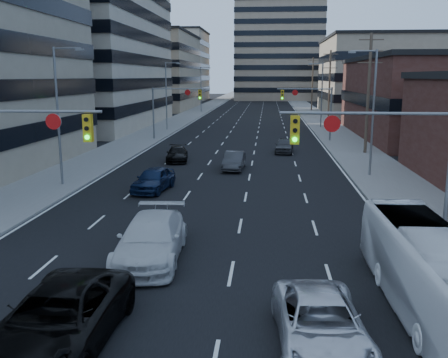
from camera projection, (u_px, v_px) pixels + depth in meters
name	position (u px, v px, depth m)	size (l,w,h in m)	color
road_surface	(257.00, 102.00, 139.61)	(18.00, 300.00, 0.02)	black
sidewalk_left	(216.00, 102.00, 140.58)	(5.00, 300.00, 0.15)	slate
sidewalk_right	(299.00, 102.00, 138.61)	(5.00, 300.00, 0.15)	slate
office_left_mid	(57.00, 27.00, 70.81)	(26.00, 34.00, 28.00)	#ADA089
office_left_far	(147.00, 72.00, 110.79)	(20.00, 30.00, 16.00)	gray
storefront_right_mid	(447.00, 99.00, 58.60)	(20.00, 30.00, 9.00)	#472119
office_right_far	(384.00, 77.00, 95.08)	(22.00, 28.00, 14.00)	gray
apartment_tower	(280.00, 4.00, 152.75)	(26.00, 26.00, 58.00)	gray
bg_block_left	(165.00, 67.00, 149.75)	(24.00, 24.00, 20.00)	#ADA089
bg_block_right	(375.00, 81.00, 135.66)	(22.00, 22.00, 12.00)	gray
signal_near_left	(9.00, 147.00, 20.35)	(6.59, 0.33, 6.00)	slate
signal_near_right	(382.00, 152.00, 19.07)	(6.59, 0.33, 6.00)	slate
signal_far_left	(173.00, 102.00, 56.47)	(6.09, 0.33, 6.00)	slate
signal_far_right	(310.00, 103.00, 55.16)	(6.09, 0.33, 6.00)	slate
utility_pole_block	(368.00, 92.00, 45.70)	(2.20, 0.28, 11.00)	#4C3D2D
utility_pole_midblock	(329.00, 86.00, 74.96)	(2.20, 0.28, 11.00)	#4C3D2D
utility_pole_distant	(312.00, 83.00, 104.23)	(2.20, 0.28, 11.00)	#4C3D2D
streetlight_left_near	(60.00, 110.00, 32.16)	(2.03, 0.22, 9.00)	slate
streetlight_left_mid	(167.00, 93.00, 66.31)	(2.03, 0.22, 9.00)	slate
streetlight_left_far	(202.00, 87.00, 100.46)	(2.03, 0.22, 9.00)	slate
streetlight_right_near	(371.00, 107.00, 35.27)	(2.03, 0.22, 9.00)	slate
streetlight_right_far	(321.00, 92.00, 69.42)	(2.03, 0.22, 9.00)	slate
black_pickup	(58.00, 319.00, 13.27)	(2.76, 5.99, 1.66)	black
white_van	(151.00, 239.00, 19.73)	(2.42, 5.96, 1.73)	silver
silver_suv	(321.00, 324.00, 13.28)	(2.32, 5.03, 1.40)	silver
transit_bus	(430.00, 271.00, 15.29)	(2.24, 9.56, 2.66)	white
sedan_blue	(154.00, 179.00, 31.66)	(1.79, 4.45, 1.52)	#0E1B39
sedan_grey_center	(234.00, 161.00, 38.93)	(1.47, 4.22, 1.39)	#313134
sedan_black_far	(177.00, 154.00, 42.76)	(1.77, 4.35, 1.26)	black
sedan_grey_right	(284.00, 145.00, 47.48)	(1.68, 4.18, 1.42)	#393A3C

